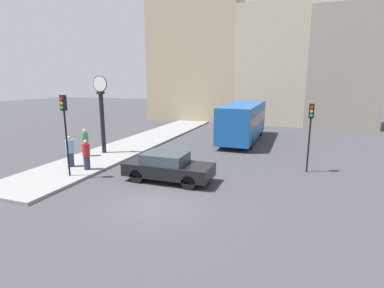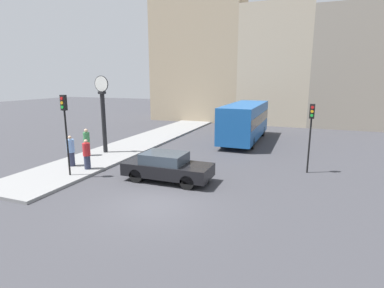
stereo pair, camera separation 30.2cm
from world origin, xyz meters
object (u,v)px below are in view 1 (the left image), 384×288
at_px(traffic_light_near, 65,119).
at_px(street_clock, 102,114).
at_px(bus_distant, 243,120).
at_px(pedestrian_green_hoodie, 85,143).
at_px(traffic_light_far, 310,124).
at_px(pedestrian_blue_stripe, 70,152).
at_px(sedan_car, 168,167).
at_px(pedestrian_red_top, 86,155).

bearing_deg(traffic_light_near, street_clock, 105.95).
height_order(bus_distant, pedestrian_green_hoodie, bus_distant).
relative_size(traffic_light_near, traffic_light_far, 1.10).
distance_m(traffic_light_far, pedestrian_blue_stripe, 13.27).
height_order(sedan_car, pedestrian_blue_stripe, pedestrian_blue_stripe).
bearing_deg(traffic_light_near, pedestrian_green_hoodie, 117.54).
relative_size(pedestrian_green_hoodie, pedestrian_red_top, 1.06).
height_order(pedestrian_green_hoodie, pedestrian_blue_stripe, pedestrian_green_hoodie).
xyz_separation_m(sedan_car, bus_distant, (1.65, 11.26, 1.00)).
bearing_deg(sedan_car, bus_distant, 81.67).
bearing_deg(sedan_car, pedestrian_blue_stripe, 179.99).
relative_size(sedan_car, street_clock, 0.86).
xyz_separation_m(bus_distant, pedestrian_red_top, (-6.43, -11.42, -0.77)).
xyz_separation_m(sedan_car, street_clock, (-6.28, 3.44, 2.05)).
relative_size(bus_distant, street_clock, 1.75).
bearing_deg(traffic_light_far, bus_distant, 123.75).
distance_m(traffic_light_near, pedestrian_green_hoodie, 4.57).
height_order(bus_distant, pedestrian_red_top, bus_distant).
bearing_deg(pedestrian_red_top, pedestrian_green_hoodie, 129.86).
height_order(traffic_light_far, pedestrian_blue_stripe, traffic_light_far).
relative_size(street_clock, pedestrian_green_hoodie, 2.89).
bearing_deg(pedestrian_blue_stripe, traffic_light_far, 17.33).
height_order(traffic_light_near, pedestrian_red_top, traffic_light_near).
bearing_deg(traffic_light_far, traffic_light_near, -155.20).
xyz_separation_m(traffic_light_near, pedestrian_blue_stripe, (-1.12, 1.37, -2.05)).
relative_size(sedan_car, pedestrian_green_hoodie, 2.50).
height_order(traffic_light_near, street_clock, street_clock).
bearing_deg(street_clock, pedestrian_blue_stripe, -85.71).
distance_m(sedan_car, pedestrian_red_top, 4.79).
xyz_separation_m(traffic_light_near, pedestrian_green_hoodie, (-1.89, 3.63, -2.05)).
bearing_deg(traffic_light_near, pedestrian_blue_stripe, 129.17).
height_order(traffic_light_far, street_clock, street_clock).
bearing_deg(pedestrian_red_top, sedan_car, 1.89).
bearing_deg(pedestrian_green_hoodie, sedan_car, -18.38).
distance_m(bus_distant, pedestrian_red_top, 13.13).
relative_size(traffic_light_far, pedestrian_blue_stripe, 2.13).
bearing_deg(pedestrian_red_top, pedestrian_blue_stripe, 172.71).
relative_size(bus_distant, pedestrian_blue_stripe, 5.07).
bearing_deg(sedan_car, traffic_light_near, -164.39).
bearing_deg(street_clock, bus_distant, 44.63).
bearing_deg(pedestrian_blue_stripe, pedestrian_green_hoodie, 108.95).
height_order(pedestrian_green_hoodie, pedestrian_red_top, pedestrian_green_hoodie).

